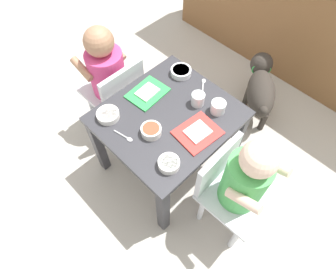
{
  "coord_description": "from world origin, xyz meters",
  "views": [
    {
      "loc": [
        0.57,
        -0.57,
        1.5
      ],
      "look_at": [
        0.0,
        0.0,
        0.3
      ],
      "focal_mm": 30.98,
      "sensor_mm": 36.0,
      "label": 1
    }
  ],
  "objects_px": {
    "water_cup_left": "(198,100)",
    "veggie_bowl_far": "(108,115)",
    "dining_table": "(168,125)",
    "cereal_bowl_right_side": "(181,71)",
    "cereal_bowl_left_side": "(151,130)",
    "seated_child_left": "(108,72)",
    "food_tray_right": "(198,132)",
    "spoon_by_right_tray": "(125,137)",
    "water_cup_right": "(218,108)",
    "seated_child_right": "(243,180)",
    "veggie_bowl_near": "(169,163)",
    "food_tray_left": "(147,93)",
    "dog": "(261,88)",
    "spoon_by_left_tray": "(204,84)"
  },
  "relations": [
    {
      "from": "dog",
      "to": "food_tray_left",
      "type": "distance_m",
      "value": 0.74
    },
    {
      "from": "food_tray_right",
      "to": "veggie_bowl_far",
      "type": "xyz_separation_m",
      "value": [
        -0.34,
        -0.22,
        0.01
      ]
    },
    {
      "from": "seated_child_left",
      "to": "water_cup_right",
      "type": "xyz_separation_m",
      "value": [
        0.58,
        0.19,
        0.05
      ]
    },
    {
      "from": "dining_table",
      "to": "food_tray_right",
      "type": "height_order",
      "value": "food_tray_right"
    },
    {
      "from": "seated_child_left",
      "to": "spoon_by_left_tray",
      "type": "distance_m",
      "value": 0.5
    },
    {
      "from": "veggie_bowl_near",
      "to": "cereal_bowl_left_side",
      "type": "relative_size",
      "value": 0.99
    },
    {
      "from": "seated_child_right",
      "to": "cereal_bowl_left_side",
      "type": "bearing_deg",
      "value": -164.71
    },
    {
      "from": "dining_table",
      "to": "water_cup_right",
      "type": "relative_size",
      "value": 8.86
    },
    {
      "from": "water_cup_left",
      "to": "veggie_bowl_far",
      "type": "height_order",
      "value": "water_cup_left"
    },
    {
      "from": "dining_table",
      "to": "cereal_bowl_right_side",
      "type": "xyz_separation_m",
      "value": [
        -0.14,
        0.23,
        0.1
      ]
    },
    {
      "from": "dining_table",
      "to": "cereal_bowl_right_side",
      "type": "distance_m",
      "value": 0.29
    },
    {
      "from": "food_tray_right",
      "to": "water_cup_left",
      "type": "height_order",
      "value": "water_cup_left"
    },
    {
      "from": "cereal_bowl_right_side",
      "to": "spoon_by_left_tray",
      "type": "height_order",
      "value": "cereal_bowl_right_side"
    },
    {
      "from": "veggie_bowl_far",
      "to": "dining_table",
      "type": "bearing_deg",
      "value": 47.74
    },
    {
      "from": "seated_child_right",
      "to": "food_tray_left",
      "type": "bearing_deg",
      "value": 177.13
    },
    {
      "from": "dog",
      "to": "water_cup_right",
      "type": "distance_m",
      "value": 0.56
    },
    {
      "from": "food_tray_left",
      "to": "seated_child_right",
      "type": "bearing_deg",
      "value": -2.87
    },
    {
      "from": "cereal_bowl_left_side",
      "to": "spoon_by_right_tray",
      "type": "distance_m",
      "value": 0.12
    },
    {
      "from": "food_tray_right",
      "to": "spoon_by_right_tray",
      "type": "bearing_deg",
      "value": -130.9
    },
    {
      "from": "food_tray_left",
      "to": "cereal_bowl_right_side",
      "type": "height_order",
      "value": "cereal_bowl_right_side"
    },
    {
      "from": "dog",
      "to": "food_tray_right",
      "type": "xyz_separation_m",
      "value": [
        0.05,
        -0.65,
        0.24
      ]
    },
    {
      "from": "dog",
      "to": "water_cup_right",
      "type": "bearing_deg",
      "value": -86.48
    },
    {
      "from": "spoon_by_left_tray",
      "to": "water_cup_left",
      "type": "bearing_deg",
      "value": -62.03
    },
    {
      "from": "cereal_bowl_right_side",
      "to": "dining_table",
      "type": "bearing_deg",
      "value": -58.58
    },
    {
      "from": "food_tray_right",
      "to": "veggie_bowl_near",
      "type": "relative_size",
      "value": 2.22
    },
    {
      "from": "seated_child_right",
      "to": "food_tray_left",
      "type": "xyz_separation_m",
      "value": [
        -0.6,
        0.03,
        0.02
      ]
    },
    {
      "from": "veggie_bowl_near",
      "to": "cereal_bowl_left_side",
      "type": "xyz_separation_m",
      "value": [
        -0.17,
        0.06,
        0.0
      ]
    },
    {
      "from": "dog",
      "to": "veggie_bowl_far",
      "type": "xyz_separation_m",
      "value": [
        -0.29,
        -0.87,
        0.25
      ]
    },
    {
      "from": "veggie_bowl_far",
      "to": "water_cup_right",
      "type": "bearing_deg",
      "value": 49.28
    },
    {
      "from": "food_tray_right",
      "to": "cereal_bowl_left_side",
      "type": "xyz_separation_m",
      "value": [
        -0.14,
        -0.14,
        0.01
      ]
    },
    {
      "from": "dining_table",
      "to": "seated_child_right",
      "type": "bearing_deg",
      "value": -1.07
    },
    {
      "from": "dog",
      "to": "food_tray_right",
      "type": "bearing_deg",
      "value": -85.65
    },
    {
      "from": "dog",
      "to": "veggie_bowl_far",
      "type": "bearing_deg",
      "value": -108.72
    },
    {
      "from": "cereal_bowl_right_side",
      "to": "spoon_by_left_tray",
      "type": "bearing_deg",
      "value": 11.06
    },
    {
      "from": "seated_child_left",
      "to": "veggie_bowl_far",
      "type": "relative_size",
      "value": 6.73
    },
    {
      "from": "food_tray_left",
      "to": "veggie_bowl_far",
      "type": "distance_m",
      "value": 0.22
    },
    {
      "from": "seated_child_right",
      "to": "water_cup_right",
      "type": "bearing_deg",
      "value": 147.48
    },
    {
      "from": "food_tray_right",
      "to": "cereal_bowl_right_side",
      "type": "relative_size",
      "value": 1.91
    },
    {
      "from": "cereal_bowl_left_side",
      "to": "seated_child_left",
      "type": "bearing_deg",
      "value": 166.44
    },
    {
      "from": "seated_child_left",
      "to": "water_cup_left",
      "type": "xyz_separation_m",
      "value": [
        0.48,
        0.16,
        0.05
      ]
    },
    {
      "from": "food_tray_left",
      "to": "seated_child_left",
      "type": "bearing_deg",
      "value": -172.97
    },
    {
      "from": "food_tray_right",
      "to": "water_cup_right",
      "type": "bearing_deg",
      "value": 96.97
    },
    {
      "from": "seated_child_right",
      "to": "dog",
      "type": "distance_m",
      "value": 0.78
    },
    {
      "from": "food_tray_left",
      "to": "spoon_by_left_tray",
      "type": "relative_size",
      "value": 2.28
    },
    {
      "from": "water_cup_right",
      "to": "veggie_bowl_near",
      "type": "distance_m",
      "value": 0.36
    },
    {
      "from": "dining_table",
      "to": "seated_child_left",
      "type": "distance_m",
      "value": 0.44
    },
    {
      "from": "dining_table",
      "to": "seated_child_right",
      "type": "relative_size",
      "value": 0.85
    },
    {
      "from": "food_tray_right",
      "to": "veggie_bowl_near",
      "type": "height_order",
      "value": "veggie_bowl_near"
    },
    {
      "from": "dining_table",
      "to": "veggie_bowl_far",
      "type": "relative_size",
      "value": 5.86
    },
    {
      "from": "dog",
      "to": "veggie_bowl_near",
      "type": "bearing_deg",
      "value": -85.01
    }
  ]
}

